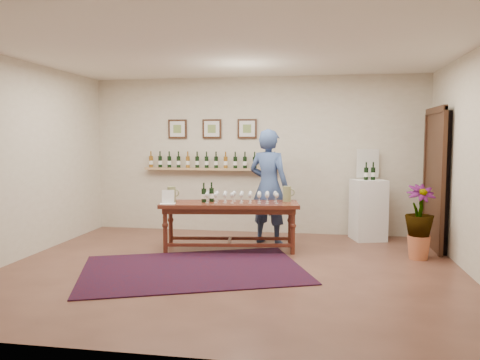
% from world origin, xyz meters
% --- Properties ---
extents(ground, '(6.00, 6.00, 0.00)m').
position_xyz_m(ground, '(0.00, 0.00, 0.00)').
color(ground, '#4D2D22').
rests_on(ground, ground).
extents(room_shell, '(6.00, 6.00, 6.00)m').
position_xyz_m(room_shell, '(2.11, 1.86, 1.12)').
color(room_shell, beige).
rests_on(room_shell, ground).
extents(rug, '(3.30, 2.75, 0.02)m').
position_xyz_m(rug, '(-0.46, -0.12, 0.01)').
color(rug, '#410B14').
rests_on(rug, ground).
extents(tasting_table, '(2.15, 0.95, 0.74)m').
position_xyz_m(tasting_table, '(-0.20, 1.03, 0.62)').
color(tasting_table, '#451611').
rests_on(tasting_table, ground).
extents(table_glasses, '(1.23, 0.41, 0.17)m').
position_xyz_m(table_glasses, '(-0.02, 1.09, 0.82)').
color(table_glasses, silver).
rests_on(table_glasses, tasting_table).
extents(table_bottles, '(0.27, 0.17, 0.28)m').
position_xyz_m(table_bottles, '(-0.54, 1.03, 0.87)').
color(table_bottles, black).
rests_on(table_bottles, tasting_table).
extents(pitcher_left, '(0.17, 0.17, 0.24)m').
position_xyz_m(pitcher_left, '(-1.08, 0.93, 0.85)').
color(pitcher_left, olive).
rests_on(pitcher_left, tasting_table).
extents(pitcher_right, '(0.18, 0.18, 0.24)m').
position_xyz_m(pitcher_right, '(0.65, 1.29, 0.85)').
color(pitcher_right, olive).
rests_on(pitcher_right, tasting_table).
extents(menu_card, '(0.25, 0.20, 0.20)m').
position_xyz_m(menu_card, '(-1.08, 0.76, 0.84)').
color(menu_card, silver).
rests_on(menu_card, tasting_table).
extents(display_pedestal, '(0.62, 0.62, 1.01)m').
position_xyz_m(display_pedestal, '(1.96, 2.16, 0.51)').
color(display_pedestal, white).
rests_on(display_pedestal, ground).
extents(pedestal_bottles, '(0.28, 0.14, 0.27)m').
position_xyz_m(pedestal_bottles, '(1.97, 2.12, 1.15)').
color(pedestal_bottles, black).
rests_on(pedestal_bottles, display_pedestal).
extents(info_sign, '(0.38, 0.12, 0.53)m').
position_xyz_m(info_sign, '(1.95, 2.34, 1.28)').
color(info_sign, silver).
rests_on(info_sign, display_pedestal).
extents(potted_plant, '(0.57, 0.57, 0.91)m').
position_xyz_m(potted_plant, '(2.54, 0.95, 0.53)').
color(potted_plant, '#B8623D').
rests_on(potted_plant, ground).
extents(person, '(0.79, 0.65, 1.85)m').
position_xyz_m(person, '(0.34, 1.61, 0.93)').
color(person, navy).
rests_on(person, ground).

